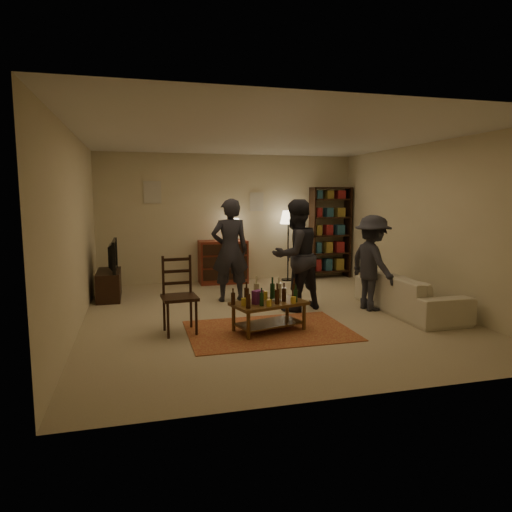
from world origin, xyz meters
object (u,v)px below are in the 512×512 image
object	(u,v)px
dining_chair	(179,292)
person_by_sofa	(372,263)
person_left	(230,250)
person_right	(296,255)
tv_stand	(109,277)
sofa	(409,293)
floor_lamp	(288,222)
bookshelf	(330,232)
coffee_table	(268,304)
dresser	(223,261)

from	to	relation	value
dining_chair	person_by_sofa	xyz separation A→B (m)	(3.12, 0.43, 0.21)
person_left	person_right	world-z (taller)	person_left
person_right	tv_stand	bearing A→B (deg)	-49.41
sofa	person_left	distance (m)	3.03
tv_stand	floor_lamp	xyz separation A→B (m)	(3.66, 0.85, 0.89)
sofa	person_left	bearing A→B (deg)	60.23
sofa	person_by_sofa	world-z (taller)	person_by_sofa
tv_stand	sofa	world-z (taller)	tv_stand
tv_stand	person_by_sofa	xyz separation A→B (m)	(4.14, -1.91, 0.38)
floor_lamp	sofa	distance (m)	3.35
tv_stand	bookshelf	distance (m)	4.84
dining_chair	bookshelf	world-z (taller)	bookshelf
sofa	person_right	distance (m)	1.89
dining_chair	person_right	size ratio (longest dim) A/B	0.59
coffee_table	tv_stand	xyz separation A→B (m)	(-2.20, 2.63, 0.01)
person_left	floor_lamp	bearing A→B (deg)	-136.45
dining_chair	person_right	xyz separation A→B (m)	(1.92, 0.73, 0.33)
dresser	floor_lamp	distance (m)	1.62
bookshelf	floor_lamp	bearing A→B (deg)	-172.79
coffee_table	bookshelf	size ratio (longest dim) A/B	0.54
person_by_sofa	person_right	bearing A→B (deg)	69.27
tv_stand	person_left	bearing A→B (deg)	-19.31
dining_chair	person_left	distance (m)	1.96
coffee_table	bookshelf	bearing A→B (deg)	55.38
tv_stand	sofa	size ratio (longest dim) A/B	0.51
coffee_table	person_right	distance (m)	1.36
tv_stand	person_right	size ratio (longest dim) A/B	0.59
tv_stand	dresser	size ratio (longest dim) A/B	0.78
dresser	sofa	world-z (taller)	dresser
floor_lamp	person_left	bearing A→B (deg)	-135.50
person_right	floor_lamp	bearing A→B (deg)	-126.84
tv_stand	sofa	distance (m)	5.14
floor_lamp	sofa	xyz separation A→B (m)	(0.98, -3.05, -0.97)
tv_stand	person_by_sofa	size ratio (longest dim) A/B	0.69
dining_chair	person_right	world-z (taller)	person_right
dresser	person_right	bearing A→B (deg)	-74.63
tv_stand	dresser	xyz separation A→B (m)	(2.25, 0.91, 0.09)
sofa	person_right	xyz separation A→B (m)	(-1.70, 0.58, 0.59)
floor_lamp	sofa	bearing A→B (deg)	-72.14
coffee_table	person_by_sofa	bearing A→B (deg)	20.19
coffee_table	dining_chair	world-z (taller)	dining_chair
floor_lamp	person_left	distance (m)	2.28
tv_stand	dresser	world-z (taller)	dresser
dining_chair	sofa	world-z (taller)	dining_chair
person_by_sofa	coffee_table	bearing A→B (deg)	103.47
tv_stand	floor_lamp	bearing A→B (deg)	13.07
bookshelf	person_right	size ratio (longest dim) A/B	1.13
dresser	person_by_sofa	world-z (taller)	person_by_sofa
coffee_table	person_by_sofa	world-z (taller)	person_by_sofa
dresser	bookshelf	bearing A→B (deg)	1.57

